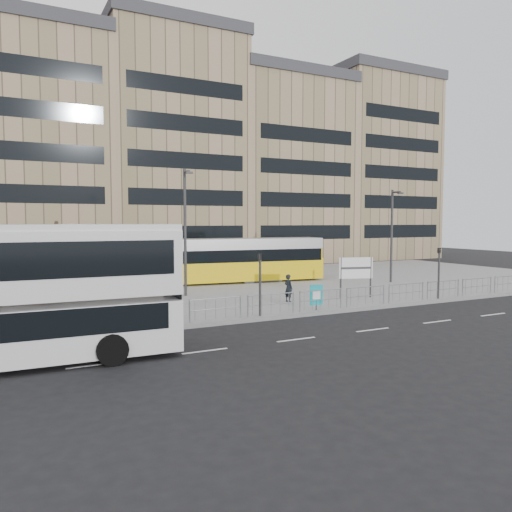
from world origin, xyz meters
name	(u,v)px	position (x,y,z in m)	size (l,w,h in m)	color
ground	(288,318)	(0.00, 0.00, 0.00)	(120.00, 120.00, 0.00)	black
plaza	(202,288)	(0.00, 12.00, 0.07)	(64.00, 24.00, 0.15)	gray
kerb	(288,317)	(0.00, 0.05, 0.07)	(64.00, 0.25, 0.17)	gray
building_row	(142,148)	(1.55, 34.27, 12.91)	(70.40, 18.40, 31.20)	maroon
pedestrian_barrier	(316,295)	(2.00, 0.50, 0.98)	(32.07, 0.07, 1.10)	gray
road_markings	(355,332)	(1.00, -4.00, 0.01)	(62.00, 0.12, 0.01)	white
tram	(138,263)	(-3.91, 14.48, 1.84)	(28.70, 5.84, 3.37)	yellow
station_sign	(356,270)	(6.65, 3.08, 1.87)	(2.10, 0.68, 2.49)	#2D2D30
ad_panel	(316,295)	(2.08, 0.59, 0.94)	(0.72, 0.19, 1.35)	#2D2D30
pedestrian	(288,288)	(2.15, 3.59, 0.96)	(0.59, 0.39, 1.62)	black
traffic_light_west	(260,276)	(-1.32, 0.50, 2.12)	(0.21, 0.24, 3.10)	#2D2D30
traffic_light_east	(439,266)	(10.90, 0.50, 2.12)	(0.21, 0.24, 3.10)	#2D2D30
lamp_post_west	(185,227)	(-2.36, 8.63, 4.49)	(0.45, 1.04, 7.94)	#2D2D30
lamp_post_east	(392,231)	(14.06, 8.07, 4.06)	(0.45, 1.04, 7.09)	#2D2D30
bare_tree	(51,219)	(-10.10, 9.61, 4.96)	(3.90, 3.90, 6.60)	#32251C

